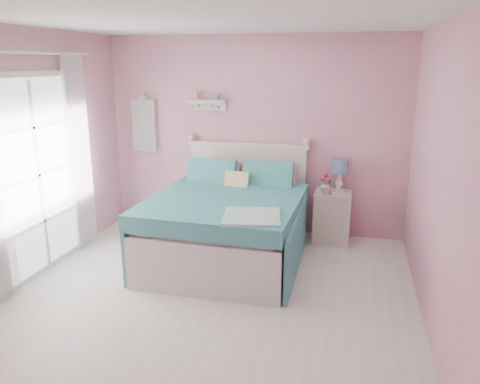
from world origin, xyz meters
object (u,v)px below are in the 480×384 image
at_px(table_lamp, 340,169).
at_px(teacup, 327,192).
at_px(nightstand, 332,217).
at_px(bed, 229,224).
at_px(vase, 325,186).

bearing_deg(table_lamp, teacup, -122.51).
bearing_deg(nightstand, bed, -145.03).
bearing_deg(table_lamp, bed, -143.58).
bearing_deg(vase, teacup, -77.84).
distance_m(table_lamp, teacup, 0.36).
xyz_separation_m(bed, table_lamp, (1.22, 0.90, 0.54)).
xyz_separation_m(bed, teacup, (1.08, 0.68, 0.29)).
xyz_separation_m(bed, nightstand, (1.16, 0.81, -0.08)).
bearing_deg(teacup, table_lamp, 57.49).
bearing_deg(nightstand, vase, 165.96).
relative_size(nightstand, table_lamp, 1.60).
relative_size(bed, vase, 15.48).
distance_m(nightstand, table_lamp, 0.63).
bearing_deg(nightstand, teacup, -120.93).
distance_m(bed, nightstand, 1.41).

